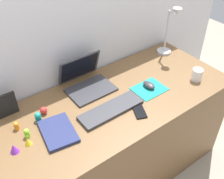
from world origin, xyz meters
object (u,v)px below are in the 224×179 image
mouse (149,85)px  toy_figurine_red (44,111)px  desk_lamp (170,32)px  cell_phone (139,111)px  picture_frame (6,105)px  toy_figurine_purple (14,148)px  toy_figurine_lime (27,133)px  coffee_mug (197,75)px  toy_figurine_yellow (28,141)px  toy_figurine_orange (16,126)px  notebook_pad (58,131)px  keyboard (111,110)px  toy_figurine_teal (38,117)px  laptop (86,80)px

mouse → toy_figurine_red: (-0.67, 0.19, 0.00)m
desk_lamp → cell_phone: bearing=-148.8°
desk_lamp → picture_frame: size_ratio=2.66×
toy_figurine_purple → picture_frame: bearing=74.9°
toy_figurine_lime → coffee_mug: bearing=-10.2°
toy_figurine_purple → toy_figurine_red: bearing=34.9°
toy_figurine_yellow → toy_figurine_lime: toy_figurine_lime is taller
toy_figurine_purple → toy_figurine_red: toy_figurine_purple is taller
toy_figurine_orange → desk_lamp: bearing=3.2°
notebook_pad → toy_figurine_orange: toy_figurine_orange is taller
keyboard → toy_figurine_yellow: (-0.51, 0.05, 0.01)m
picture_frame → coffee_mug: 1.25m
toy_figurine_yellow → keyboard: bearing=-6.0°
toy_figurine_orange → toy_figurine_teal: 0.13m
toy_figurine_purple → coffee_mug: bearing=-6.8°
picture_frame → cell_phone: bearing=-34.9°
keyboard → cell_phone: bearing=-39.3°
mouse → toy_figurine_purple: bearing=178.9°
laptop → coffee_mug: size_ratio=3.55×
toy_figurine_orange → toy_figurine_teal: (0.13, -0.01, 0.00)m
toy_figurine_teal → mouse: bearing=-11.9°
keyboard → notebook_pad: (-0.34, 0.03, 0.00)m
mouse → toy_figurine_lime: size_ratio=1.68×
toy_figurine_purple → toy_figurine_orange: toy_figurine_purple is taller
desk_lamp → toy_figurine_yellow: size_ratio=8.88×
mouse → coffee_mug: (0.32, -0.13, 0.02)m
toy_figurine_orange → toy_figurine_yellow: bearing=-87.7°
cell_phone → picture_frame: bearing=169.0°
toy_figurine_yellow → notebook_pad: bearing=-7.1°
notebook_pad → toy_figurine_orange: 0.24m
toy_figurine_yellow → coffee_mug: bearing=-7.5°
keyboard → toy_figurine_lime: toy_figurine_lime is taller
mouse → cell_phone: bearing=-146.2°
coffee_mug → notebook_pad: bearing=172.5°
mouse → keyboard: bearing=-174.7°
notebook_pad → toy_figurine_purple: (-0.24, 0.02, 0.02)m
coffee_mug → toy_figurine_lime: size_ratio=1.48×
laptop → desk_lamp: (0.74, -0.03, 0.13)m
keyboard → mouse: 0.34m
coffee_mug → toy_figurine_teal: size_ratio=1.44×
notebook_pad → coffee_mug: coffee_mug is taller
cell_phone → toy_figurine_yellow: bearing=-170.3°
mouse → desk_lamp: (0.41, 0.23, 0.17)m
laptop → toy_figurine_yellow: laptop is taller
notebook_pad → toy_figurine_purple: 0.24m
laptop → coffee_mug: 0.76m
cell_phone → toy_figurine_red: toy_figurine_red is taller
toy_figurine_purple → toy_figurine_teal: (0.20, 0.14, 0.00)m
toy_figurine_orange → toy_figurine_red: (0.18, 0.02, -0.00)m
keyboard → picture_frame: (-0.50, 0.34, 0.06)m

